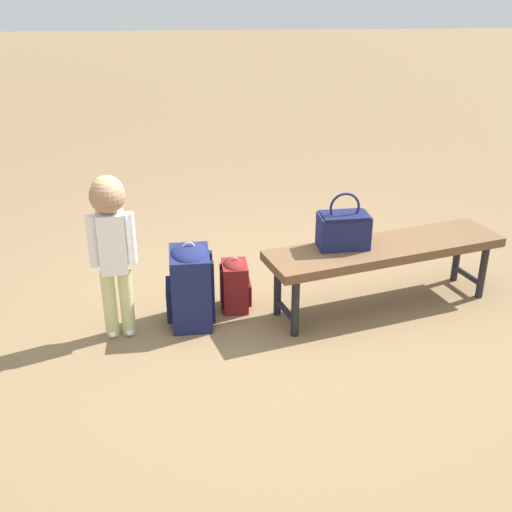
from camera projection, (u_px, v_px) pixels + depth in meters
ground_plane at (281, 321)px, 4.11m from camera, size 40.00×40.00×0.00m
park_bench at (385, 252)px, 4.14m from camera, size 1.65×0.85×0.45m
handbag at (343, 229)px, 4.02m from camera, size 0.33×0.20×0.37m
child_standing at (111, 232)px, 3.69m from camera, size 0.28×0.21×1.02m
backpack_large at (190, 283)px, 3.99m from camera, size 0.31×0.35×0.56m
backpack_small at (235, 283)px, 4.19m from camera, size 0.21×0.23×0.37m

